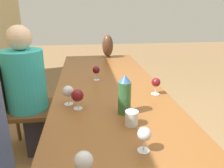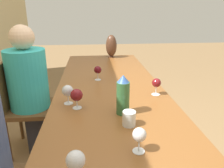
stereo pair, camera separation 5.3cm
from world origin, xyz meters
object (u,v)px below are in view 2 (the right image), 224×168
at_px(wine_glass_1, 156,83).
at_px(wine_glass_4, 98,70).
at_px(chair_far, 24,104).
at_px(wine_glass_3, 139,135).
at_px(wine_glass_5, 68,91).
at_px(wine_glass_2, 77,95).
at_px(water_bottle, 123,95).
at_px(wine_glass_0, 76,161).
at_px(water_tumbler, 129,118).
at_px(vase, 111,46).
at_px(person_far, 30,88).

xyz_separation_m(wine_glass_1, wine_glass_4, (0.40, 0.43, 0.00)).
distance_m(wine_glass_4, chair_far, 0.79).
distance_m(wine_glass_3, wine_glass_5, 0.69).
xyz_separation_m(wine_glass_2, wine_glass_3, (-0.50, -0.31, -0.00)).
height_order(water_bottle, wine_glass_1, water_bottle).
distance_m(water_bottle, wine_glass_0, 0.62).
xyz_separation_m(water_tumbler, wine_glass_3, (-0.24, -0.01, 0.04)).
distance_m(vase, wine_glass_4, 0.97).
bearing_deg(wine_glass_4, chair_far, 87.34).
relative_size(wine_glass_4, chair_far, 0.14).
relative_size(water_bottle, wine_glass_5, 1.88).
xyz_separation_m(wine_glass_1, wine_glass_3, (-0.68, 0.28, -0.01)).
xyz_separation_m(wine_glass_3, wine_glass_5, (0.58, 0.38, 0.01)).
height_order(water_tumbler, wine_glass_2, wine_glass_2).
bearing_deg(water_tumbler, vase, -1.93).
relative_size(wine_glass_2, chair_far, 0.15).
bearing_deg(wine_glass_3, wine_glass_1, -22.19).
distance_m(wine_glass_1, wine_glass_2, 0.62).
xyz_separation_m(vase, wine_glass_4, (-0.94, 0.21, -0.06)).
bearing_deg(vase, person_far, 137.22).
bearing_deg(chair_far, water_tumbler, -135.38).
bearing_deg(water_tumbler, wine_glass_0, 146.43).
xyz_separation_m(wine_glass_1, person_far, (0.44, 1.07, -0.16)).
bearing_deg(wine_glass_2, water_bottle, -109.72).
relative_size(wine_glass_0, wine_glass_2, 1.04).
relative_size(wine_glass_0, wine_glass_3, 1.14).
relative_size(water_bottle, wine_glass_3, 2.07).
bearing_deg(wine_glass_1, wine_glass_4, 47.01).
xyz_separation_m(vase, person_far, (-0.91, 0.84, -0.23)).
bearing_deg(water_tumbler, wine_glass_5, 48.28).
relative_size(vase, person_far, 0.24).
distance_m(water_bottle, person_far, 1.07).
bearing_deg(wine_glass_1, wine_glass_2, 107.23).
bearing_deg(wine_glass_5, wine_glass_2, -140.44).
xyz_separation_m(wine_glass_2, wine_glass_5, (0.08, 0.07, 0.00)).
distance_m(water_bottle, vase, 1.64).
xyz_separation_m(wine_glass_5, person_far, (0.54, 0.41, -0.17)).
distance_m(wine_glass_2, chair_far, 0.90).
bearing_deg(water_bottle, wine_glass_3, -176.99).
relative_size(wine_glass_0, wine_glass_1, 1.07).
xyz_separation_m(vase, wine_glass_5, (-1.45, 0.43, -0.06)).
height_order(water_bottle, person_far, person_far).
xyz_separation_m(water_bottle, person_far, (0.73, 0.77, -0.20)).
height_order(water_bottle, wine_glass_2, water_bottle).
distance_m(vase, wine_glass_2, 1.58).
xyz_separation_m(water_bottle, water_tumbler, (-0.15, -0.02, -0.08)).
xyz_separation_m(wine_glass_3, person_far, (1.12, 0.79, -0.16)).
distance_m(water_bottle, chair_far, 1.17).
distance_m(water_tumbler, wine_glass_0, 0.50).
distance_m(wine_glass_0, wine_glass_3, 0.32).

